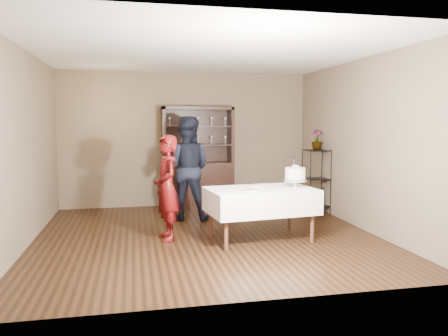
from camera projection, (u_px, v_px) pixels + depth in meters
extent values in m
plane|color=black|center=(206.00, 235.00, 6.58)|extent=(5.00, 5.00, 0.00)
plane|color=white|center=(206.00, 53.00, 6.30)|extent=(5.00, 5.00, 0.00)
cube|color=brown|center=(186.00, 139.00, 8.87)|extent=(5.00, 0.02, 2.70)
cube|color=brown|center=(25.00, 148.00, 5.93)|extent=(0.02, 5.00, 2.70)
cube|color=brown|center=(361.00, 144.00, 6.95)|extent=(0.02, 5.00, 2.70)
cube|color=black|center=(198.00, 185.00, 8.76)|extent=(1.40, 0.48, 0.90)
cube|color=black|center=(196.00, 135.00, 8.87)|extent=(1.40, 0.03, 1.10)
cube|color=black|center=(197.00, 108.00, 8.60)|extent=(1.40, 0.48, 0.06)
cube|color=black|center=(198.00, 145.00, 8.67)|extent=(1.28, 0.42, 0.02)
cube|color=black|center=(197.00, 126.00, 8.63)|extent=(1.28, 0.42, 0.02)
cylinder|color=black|center=(310.00, 183.00, 7.91)|extent=(0.02, 0.02, 1.20)
cylinder|color=black|center=(331.00, 182.00, 7.99)|extent=(0.02, 0.02, 1.20)
cylinder|color=black|center=(302.00, 180.00, 8.30)|extent=(0.02, 0.02, 1.20)
cylinder|color=black|center=(322.00, 180.00, 8.38)|extent=(0.02, 0.02, 1.20)
cube|color=black|center=(316.00, 205.00, 8.20)|extent=(0.40, 0.40, 0.02)
cube|color=black|center=(316.00, 179.00, 8.14)|extent=(0.40, 0.40, 0.01)
cube|color=black|center=(317.00, 150.00, 8.09)|extent=(0.40, 0.40, 0.02)
cube|color=white|center=(261.00, 200.00, 6.28)|extent=(1.60, 1.09, 0.35)
cylinder|color=#4D2C1C|center=(226.00, 224.00, 5.77)|extent=(0.06, 0.06, 0.71)
cylinder|color=#4D2C1C|center=(312.00, 218.00, 6.16)|extent=(0.06, 0.06, 0.71)
cylinder|color=#4D2C1C|center=(211.00, 214.00, 6.43)|extent=(0.06, 0.06, 0.71)
cylinder|color=#4D2C1C|center=(290.00, 208.00, 6.83)|extent=(0.06, 0.06, 0.71)
imported|color=#330409|center=(167.00, 188.00, 6.27)|extent=(0.46, 0.61, 1.52)
imported|color=black|center=(187.00, 168.00, 7.59)|extent=(1.04, 0.91, 1.80)
cylinder|color=beige|center=(295.00, 187.00, 6.38)|extent=(0.18, 0.18, 0.01)
cylinder|color=beige|center=(295.00, 184.00, 6.37)|extent=(0.05, 0.05, 0.09)
cylinder|color=beige|center=(295.00, 181.00, 6.37)|extent=(0.33, 0.33, 0.01)
cylinder|color=#406530|center=(295.00, 180.00, 6.37)|extent=(0.32, 0.32, 0.02)
cylinder|color=white|center=(295.00, 174.00, 6.36)|extent=(0.34, 0.34, 0.18)
sphere|color=#5F73CB|center=(297.00, 167.00, 6.35)|extent=(0.02, 0.02, 0.02)
cube|color=white|center=(293.00, 163.00, 6.32)|extent=(0.02, 0.02, 0.13)
cube|color=black|center=(294.00, 158.00, 6.31)|extent=(0.02, 0.02, 0.05)
cylinder|color=beige|center=(250.00, 190.00, 6.04)|extent=(0.21, 0.21, 0.01)
cylinder|color=beige|center=(255.00, 185.00, 6.52)|extent=(0.25, 0.25, 0.01)
imported|color=#406530|center=(317.00, 140.00, 8.10)|extent=(0.21, 0.21, 0.38)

